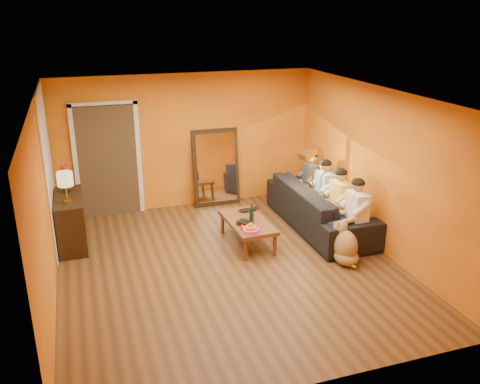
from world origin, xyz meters
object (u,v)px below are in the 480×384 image
object	(u,v)px
floor_lamp	(312,189)
mirror_frame	(216,167)
person_far_right	(311,183)
wine_bottle	(251,213)
sideboard	(71,221)
person_mid_left	(340,203)
dog	(346,243)
person_mid_right	(325,192)
tumbler	(252,215)
vase	(67,187)
person_far_left	(357,215)
table_lamp	(66,188)
laptop	(251,211)
coffee_table	(247,232)
sofa	(320,207)

from	to	relation	value
floor_lamp	mirror_frame	bearing A→B (deg)	109.21
person_far_right	wine_bottle	size ratio (longest dim) A/B	3.94
sideboard	person_mid_left	bearing A→B (deg)	-13.75
dog	person_mid_left	xyz separation A→B (m)	(0.38, 0.92, 0.27)
person_mid_right	person_far_right	xyz separation A→B (m)	(0.00, 0.55, 0.00)
floor_lamp	dog	size ratio (longest dim) A/B	2.13
person_mid_right	tumbler	xyz separation A→B (m)	(-1.48, -0.25, -0.15)
dog	wine_bottle	xyz separation A→B (m)	(-1.16, 1.05, 0.24)
dog	vase	xyz separation A→B (m)	(-3.99, 2.24, 0.60)
vase	person_far_left	bearing A→B (deg)	-23.16
mirror_frame	tumbler	xyz separation A→B (m)	(0.10, -1.85, -0.30)
table_lamp	wine_bottle	world-z (taller)	table_lamp
person_mid_left	laptop	bearing A→B (deg)	159.41
person_far_right	laptop	bearing A→B (deg)	-158.13
sideboard	coffee_table	distance (m)	2.92
dog	person_mid_right	bearing A→B (deg)	68.06
person_mid_left	vase	bearing A→B (deg)	163.20
sofa	person_far_left	world-z (taller)	person_far_left
sofa	laptop	bearing A→B (deg)	86.36
person_far_left	tumbler	distance (m)	1.71
person_mid_right	wine_bottle	distance (m)	1.60
mirror_frame	person_far_left	size ratio (longest dim) A/B	1.25
table_lamp	person_mid_left	bearing A→B (deg)	-9.99
floor_lamp	tumbler	bearing A→B (deg)	170.18
sofa	tumbler	xyz separation A→B (m)	(-1.35, -0.15, 0.08)
person_far_right	tumbler	size ratio (longest dim) A/B	13.08
mirror_frame	floor_lamp	distance (m)	2.11
person_mid_left	person_far_left	bearing A→B (deg)	-90.00
sideboard	laptop	xyz separation A→B (m)	(2.95, -0.54, 0.01)
person_mid_right	laptop	xyz separation A→B (m)	(-1.42, -0.02, -0.18)
person_far_right	coffee_table	bearing A→B (deg)	-150.08
sofa	floor_lamp	world-z (taller)	floor_lamp
sofa	mirror_frame	bearing A→B (deg)	40.47
table_lamp	person_far_right	distance (m)	4.41
person_mid_right	wine_bottle	size ratio (longest dim) A/B	3.94
table_lamp	dog	bearing A→B (deg)	-22.93
wine_bottle	laptop	world-z (taller)	wine_bottle
floor_lamp	person_far_left	world-z (taller)	floor_lamp
wine_bottle	sofa	bearing A→B (deg)	12.67
wine_bottle	tumbler	size ratio (longest dim) A/B	3.32
table_lamp	person_mid_left	size ratio (longest dim) A/B	0.42
sofa	dog	size ratio (longest dim) A/B	3.90
sofa	wine_bottle	xyz separation A→B (m)	(-1.42, -0.32, 0.19)
sofa	person_mid_right	world-z (taller)	person_mid_right
coffee_table	person_far_right	distance (m)	1.88
table_lamp	person_mid_right	world-z (taller)	table_lamp
dog	table_lamp	bearing A→B (deg)	149.71
coffee_table	wine_bottle	world-z (taller)	wine_bottle
sofa	tumbler	size ratio (longest dim) A/B	28.28
table_lamp	person_far_right	size ratio (longest dim) A/B	0.42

